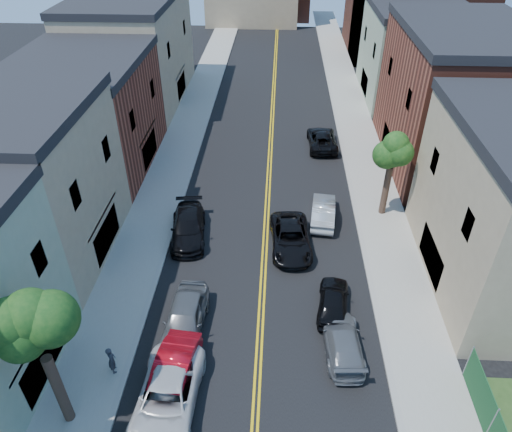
# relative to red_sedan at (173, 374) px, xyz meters

# --- Properties ---
(sidewalk_left) EXTENTS (3.20, 100.00, 0.15)m
(sidewalk_left) POSITION_rel_red_sedan_xyz_m (-4.10, 24.08, -0.68)
(sidewalk_left) COLOR gray
(sidewalk_left) RESTS_ON ground
(sidewalk_right) EXTENTS (3.20, 100.00, 0.15)m
(sidewalk_right) POSITION_rel_red_sedan_xyz_m (11.70, 24.08, -0.68)
(sidewalk_right) COLOR gray
(sidewalk_right) RESTS_ON ground
(curb_left) EXTENTS (0.30, 100.00, 0.15)m
(curb_left) POSITION_rel_red_sedan_xyz_m (-2.35, 24.08, -0.68)
(curb_left) COLOR gray
(curb_left) RESTS_ON ground
(curb_right) EXTENTS (0.30, 100.00, 0.15)m
(curb_right) POSITION_rel_red_sedan_xyz_m (9.95, 24.08, -0.68)
(curb_right) COLOR gray
(curb_right) RESTS_ON ground
(bldg_left_tan_near) EXTENTS (9.00, 10.00, 9.00)m
(bldg_left_tan_near) POSITION_rel_red_sedan_xyz_m (-10.20, 9.08, 3.74)
(bldg_left_tan_near) COLOR #998466
(bldg_left_tan_near) RESTS_ON ground
(bldg_left_brick) EXTENTS (9.00, 12.00, 8.00)m
(bldg_left_brick) POSITION_rel_red_sedan_xyz_m (-10.20, 20.08, 3.24)
(bldg_left_brick) COLOR brown
(bldg_left_brick) RESTS_ON ground
(bldg_left_tan_far) EXTENTS (9.00, 16.00, 9.50)m
(bldg_left_tan_far) POSITION_rel_red_sedan_xyz_m (-10.20, 34.08, 3.99)
(bldg_left_tan_far) COLOR #998466
(bldg_left_tan_far) RESTS_ON ground
(bldg_right_brick) EXTENTS (9.00, 14.00, 10.00)m
(bldg_right_brick) POSITION_rel_red_sedan_xyz_m (17.80, 22.08, 4.24)
(bldg_right_brick) COLOR brown
(bldg_right_brick) RESTS_ON ground
(bldg_right_palegrn) EXTENTS (9.00, 12.00, 8.50)m
(bldg_right_palegrn) POSITION_rel_red_sedan_xyz_m (17.80, 36.08, 3.49)
(bldg_right_palegrn) COLOR gray
(bldg_right_palegrn) RESTS_ON ground
(tree_left_mid) EXTENTS (5.20, 5.20, 9.29)m
(tree_left_mid) POSITION_rel_red_sedan_xyz_m (-4.08, -1.91, 5.83)
(tree_left_mid) COLOR #37261B
(tree_left_mid) RESTS_ON sidewalk_left
(tree_right_far) EXTENTS (4.40, 4.40, 8.03)m
(tree_right_far) POSITION_rel_red_sedan_xyz_m (11.72, 14.09, 5.00)
(tree_right_far) COLOR #37261B
(tree_right_far) RESTS_ON sidewalk_right
(red_sedan) EXTENTS (2.10, 4.75, 1.52)m
(red_sedan) POSITION_rel_red_sedan_xyz_m (0.00, 0.00, 0.00)
(red_sedan) COLOR #B30B18
(red_sedan) RESTS_ON ground
(white_pickup) EXTENTS (2.73, 5.60, 1.53)m
(white_pickup) POSITION_rel_red_sedan_xyz_m (0.00, -1.19, 0.01)
(white_pickup) COLOR silver
(white_pickup) RESTS_ON ground
(grey_car_left) EXTENTS (2.12, 4.90, 1.65)m
(grey_car_left) POSITION_rel_red_sedan_xyz_m (0.00, 3.24, 0.07)
(grey_car_left) COLOR #515458
(grey_car_left) RESTS_ON ground
(black_car_left) EXTENTS (2.70, 5.37, 1.49)m
(black_car_left) POSITION_rel_red_sedan_xyz_m (-1.14, 10.90, -0.01)
(black_car_left) COLOR black
(black_car_left) RESTS_ON ground
(grey_car_right) EXTENTS (2.05, 4.49, 1.27)m
(grey_car_right) POSITION_rel_red_sedan_xyz_m (7.83, 2.32, -0.12)
(grey_car_right) COLOR slate
(grey_car_right) RESTS_ON ground
(black_car_right) EXTENTS (2.07, 4.07, 1.33)m
(black_car_right) POSITION_rel_red_sedan_xyz_m (7.60, 4.96, -0.09)
(black_car_right) COLOR black
(black_car_right) RESTS_ON ground
(silver_car_right) EXTENTS (1.92, 4.43, 1.42)m
(silver_car_right) POSITION_rel_red_sedan_xyz_m (7.60, 13.16, -0.05)
(silver_car_right) COLOR #B6BABE
(silver_car_right) RESTS_ON ground
(dark_car_right_far) EXTENTS (2.51, 5.10, 1.39)m
(dark_car_right_far) POSITION_rel_red_sedan_xyz_m (8.20, 23.93, -0.06)
(dark_car_right_far) COLOR black
(dark_car_right_far) RESTS_ON ground
(black_suv_lane) EXTENTS (2.76, 5.33, 1.44)m
(black_suv_lane) POSITION_rel_red_sedan_xyz_m (5.39, 10.15, -0.04)
(black_suv_lane) COLOR black
(black_suv_lane) RESTS_ON ground
(pedestrian_left) EXTENTS (0.57, 0.66, 1.53)m
(pedestrian_left) POSITION_rel_red_sedan_xyz_m (-2.90, 0.50, 0.16)
(pedestrian_left) COLOR #292A31
(pedestrian_left) RESTS_ON sidewalk_left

